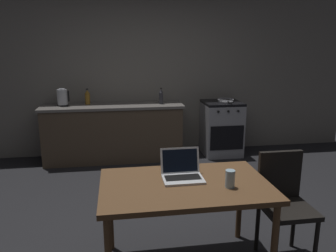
{
  "coord_description": "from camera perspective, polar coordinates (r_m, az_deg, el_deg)",
  "views": [
    {
      "loc": [
        -0.52,
        -3.11,
        1.78
      ],
      "look_at": [
        0.1,
        0.89,
        0.79
      ],
      "focal_mm": 35.48,
      "sensor_mm": 36.0,
      "label": 1
    }
  ],
  "objects": [
    {
      "name": "ground_plane",
      "position": [
        3.62,
        0.57,
        -15.67
      ],
      "size": [
        12.0,
        12.0,
        0.0
      ],
      "primitive_type": "plane",
      "color": "black"
    },
    {
      "name": "back_wall",
      "position": [
        5.55,
        -0.37,
        8.85
      ],
      "size": [
        6.4,
        0.1,
        2.6
      ],
      "primitive_type": "cube",
      "color": "slate",
      "rests_on": "ground_plane"
    },
    {
      "name": "kitchen_counter",
      "position": [
        5.29,
        -9.32,
        -1.02
      ],
      "size": [
        2.16,
        0.64,
        0.88
      ],
      "color": "#4C3D2D",
      "rests_on": "ground_plane"
    },
    {
      "name": "stove_oven",
      "position": [
        5.56,
        9.14,
        -0.33
      ],
      "size": [
        0.6,
        0.62,
        0.88
      ],
      "color": "gray",
      "rests_on": "ground_plane"
    },
    {
      "name": "dining_table",
      "position": [
        2.63,
        2.94,
        -11.21
      ],
      "size": [
        1.31,
        0.82,
        0.74
      ],
      "color": "brown",
      "rests_on": "ground_plane"
    },
    {
      "name": "chair",
      "position": [
        3.0,
        19.25,
        -11.66
      ],
      "size": [
        0.4,
        0.4,
        0.91
      ],
      "rotation": [
        0.0,
        0.0,
        0.37
      ],
      "color": "black",
      "rests_on": "ground_plane"
    },
    {
      "name": "laptop",
      "position": [
        2.68,
        2.43,
        -8.04
      ],
      "size": [
        0.32,
        0.28,
        0.22
      ],
      "rotation": [
        0.0,
        0.0,
        -0.18
      ],
      "color": "silver",
      "rests_on": "dining_table"
    },
    {
      "name": "electric_kettle",
      "position": [
        5.24,
        -17.68,
        4.69
      ],
      "size": [
        0.18,
        0.16,
        0.26
      ],
      "color": "black",
      "rests_on": "kitchen_counter"
    },
    {
      "name": "bottle",
      "position": [
        5.18,
        -1.2,
        5.13
      ],
      "size": [
        0.07,
        0.07,
        0.25
      ],
      "color": "#2D2D33",
      "rests_on": "kitchen_counter"
    },
    {
      "name": "frying_pan",
      "position": [
        5.45,
        9.88,
        4.38
      ],
      "size": [
        0.27,
        0.44,
        0.05
      ],
      "color": "gray",
      "rests_on": "stove_oven"
    },
    {
      "name": "drinking_glass",
      "position": [
        2.55,
        10.61,
        -8.91
      ],
      "size": [
        0.07,
        0.07,
        0.14
      ],
      "color": "#99B7C6",
      "rests_on": "dining_table"
    },
    {
      "name": "bottle_b",
      "position": [
        5.28,
        -13.67,
        4.87
      ],
      "size": [
        0.08,
        0.08,
        0.24
      ],
      "color": "#8C601E",
      "rests_on": "kitchen_counter"
    }
  ]
}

